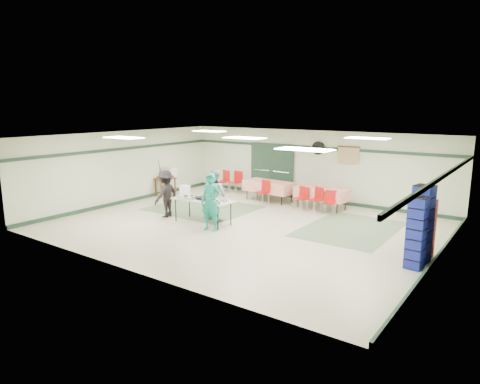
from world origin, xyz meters
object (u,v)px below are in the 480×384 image
Objects in this scene: chair_c at (330,200)px; printer_table at (165,181)px; broom at (161,177)px; crate_stack_red at (426,229)px; crate_stack_blue_b at (416,233)px; volunteer_grey at (215,194)px; chair_loose_a at (237,180)px; dining_table_a at (322,193)px; office_printer at (169,172)px; volunteer_dark at (166,194)px; serving_table at (203,201)px; dining_table_b at (269,186)px; chair_a at (317,197)px; chair_loose_b at (224,179)px; chair_b at (302,196)px; volunteer_teal at (211,202)px; crate_stack_blue_a at (422,224)px; chair_d at (264,190)px.

chair_c is 6.81m from printer_table.
chair_c is 6.92m from broom.
crate_stack_blue_b reaches higher than crate_stack_red.
printer_table is at bearing 62.59° from broom.
volunteer_grey is 4.32m from chair_loose_a.
office_printer is at bearing -162.96° from dining_table_a.
serving_table is at bearing 89.07° from volunteer_dark.
chair_a reaches higher than dining_table_b.
chair_loose_b is at bearing 177.43° from dining_table_b.
broom is (-6.21, -1.80, 0.21)m from dining_table_a.
office_printer reaches higher than printer_table.
chair_a is at bearing 5.48° from office_printer.
volunteer_dark is at bearing -40.93° from broom.
chair_loose_a is (-3.60, 1.06, 0.06)m from chair_b.
broom reaches higher than dining_table_a.
volunteer_dark is at bearing -128.19° from dining_table_a.
dining_table_b is at bearing 34.68° from printer_table.
chair_c is at bearing 50.84° from serving_table.
chair_c is at bearing 51.72° from volunteer_teal.
volunteer_grey is at bearing 173.63° from crate_stack_blue_b.
crate_stack_blue_b reaches higher than chair_b.
printer_table is (-6.22, -1.08, 0.09)m from chair_a.
volunteer_grey reaches higher than chair_a.
crate_stack_blue_a is 3.66× the size of office_printer.
dining_table_a is at bearing 26.98° from printer_table.
volunteer_teal reaches higher than printer_table.
volunteer_grey reaches higher than chair_d.
printer_table is 0.60× the size of broom.
chair_loose_a is at bearing -179.62° from volunteer_dark.
volunteer_teal is 5.71m from crate_stack_blue_a.
serving_table is at bearing -80.18° from chair_d.
volunteer_teal reaches higher than dining_table_b.
chair_d reaches higher than chair_a.
chair_loose_a is (-0.39, 4.52, -0.20)m from volunteer_dark.
crate_stack_red is at bearing -7.54° from chair_a.
chair_loose_a is at bearing 155.39° from chair_c.
chair_d reaches higher than chair_b.
chair_a is at bearing 147.72° from crate_stack_red.
chair_loose_b is 1.87× the size of office_printer.
volunteer_teal is 0.92× the size of crate_stack_blue_a.
printer_table is at bearing -113.42° from chair_loose_b.
chair_d is at bearing 154.02° from crate_stack_blue_a.
chair_loose_a reaches higher than chair_d.
dining_table_a is 4.11m from chair_loose_a.
chair_b is 0.93× the size of chair_d.
serving_table is 4.07m from chair_a.
office_printer is at bearing 175.18° from chair_c.
crate_stack_blue_b reaches higher than serving_table.
volunteer_teal is 1.23m from volunteer_grey.
crate_stack_blue_b is (3.58, -3.50, 0.33)m from chair_c.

